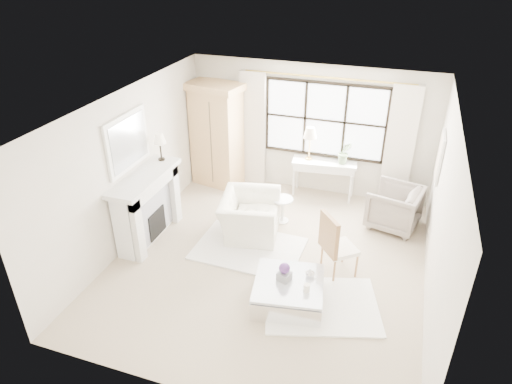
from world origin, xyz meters
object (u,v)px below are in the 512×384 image
at_px(club_armchair, 250,216).
at_px(coffee_table, 288,292).
at_px(armoire, 217,134).
at_px(console_table, 323,178).

relative_size(club_armchair, coffee_table, 1.00).
bearing_deg(armoire, club_armchair, -40.59).
bearing_deg(club_armchair, armoire, 27.72).
bearing_deg(console_table, club_armchair, -125.20).
bearing_deg(coffee_table, armoire, 117.87).
bearing_deg(armoire, coffee_table, -41.30).
xyz_separation_m(armoire, club_armchair, (1.34, -1.69, -0.76)).
bearing_deg(club_armchair, coffee_table, -153.78).
xyz_separation_m(armoire, coffee_table, (2.49, -3.24, -0.96)).
relative_size(console_table, club_armchair, 1.17).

